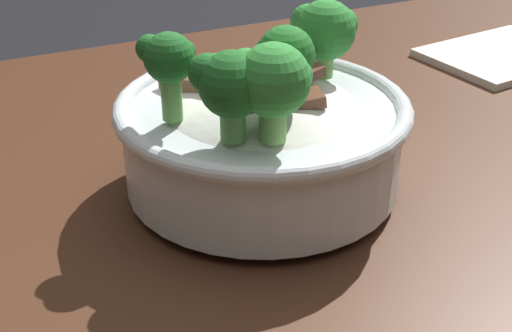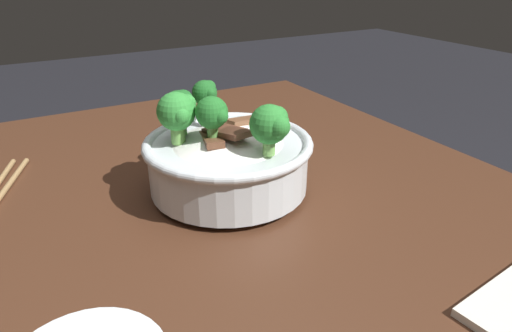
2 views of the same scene
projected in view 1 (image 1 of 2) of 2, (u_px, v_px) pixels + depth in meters
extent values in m
cube|color=#472819|center=(454.00, 208.00, 0.54)|extent=(1.15, 0.85, 0.05)
cylinder|color=silver|center=(262.00, 184.00, 0.51)|extent=(0.08, 0.08, 0.01)
cylinder|color=silver|center=(262.00, 144.00, 0.50)|extent=(0.20, 0.20, 0.06)
torus|color=silver|center=(263.00, 106.00, 0.48)|extent=(0.21, 0.21, 0.01)
ellipsoid|color=white|center=(262.00, 127.00, 0.49)|extent=(0.16, 0.16, 0.06)
cube|color=brown|center=(194.00, 83.00, 0.50)|extent=(0.04, 0.06, 0.02)
cube|color=brown|center=(278.00, 105.00, 0.46)|extent=(0.07, 0.04, 0.02)
cube|color=#563323|center=(261.00, 89.00, 0.48)|extent=(0.05, 0.05, 0.02)
cube|color=#563323|center=(276.00, 84.00, 0.47)|extent=(0.07, 0.04, 0.02)
cylinder|color=#5B9947|center=(233.00, 122.00, 0.43)|extent=(0.02, 0.02, 0.02)
sphere|color=#1E6023|center=(232.00, 84.00, 0.41)|extent=(0.04, 0.04, 0.04)
sphere|color=#1E6023|center=(254.00, 73.00, 0.41)|extent=(0.02, 0.02, 0.02)
sphere|color=#1E6023|center=(208.00, 73.00, 0.41)|extent=(0.02, 0.02, 0.02)
cylinder|color=#6BA84C|center=(271.00, 120.00, 0.43)|extent=(0.02, 0.02, 0.02)
sphere|color=green|center=(272.00, 79.00, 0.41)|extent=(0.05, 0.05, 0.05)
sphere|color=green|center=(299.00, 78.00, 0.41)|extent=(0.02, 0.02, 0.02)
sphere|color=green|center=(246.00, 67.00, 0.42)|extent=(0.02, 0.02, 0.02)
cylinder|color=#5B9947|center=(285.00, 92.00, 0.46)|extent=(0.01, 0.01, 0.03)
sphere|color=#237028|center=(286.00, 55.00, 0.45)|extent=(0.04, 0.04, 0.04)
sphere|color=#237028|center=(300.00, 51.00, 0.46)|extent=(0.02, 0.02, 0.02)
sphere|color=#237028|center=(271.00, 53.00, 0.45)|extent=(0.02, 0.02, 0.02)
cylinder|color=#5B9947|center=(172.00, 97.00, 0.45)|extent=(0.01, 0.01, 0.03)
sphere|color=#1E6023|center=(169.00, 58.00, 0.44)|extent=(0.03, 0.03, 0.03)
sphere|color=#1E6023|center=(184.00, 52.00, 0.44)|extent=(0.02, 0.02, 0.02)
sphere|color=#1E6023|center=(150.00, 49.00, 0.44)|extent=(0.02, 0.02, 0.02)
cylinder|color=#7AB256|center=(324.00, 63.00, 0.52)|extent=(0.01, 0.01, 0.02)
sphere|color=#2D8433|center=(326.00, 30.00, 0.51)|extent=(0.04, 0.04, 0.04)
sphere|color=#2D8433|center=(342.00, 24.00, 0.51)|extent=(0.02, 0.02, 0.02)
sphere|color=#2D8433|center=(308.00, 22.00, 0.51)|extent=(0.03, 0.03, 0.03)
cube|color=silver|center=(504.00, 55.00, 0.76)|extent=(0.18, 0.14, 0.01)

